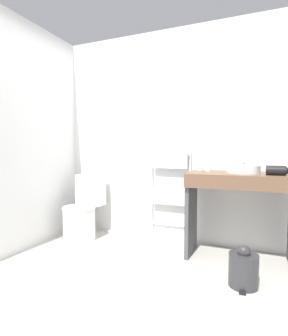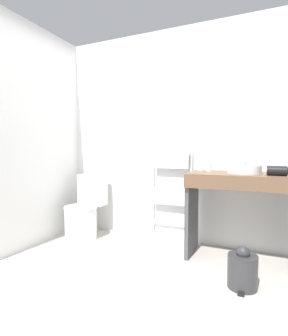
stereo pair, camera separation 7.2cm
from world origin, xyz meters
TOP-DOWN VIEW (x-y plane):
  - ground_plane at (0.00, 0.00)m, footprint 12.00×12.00m
  - wall_back at (0.00, 1.39)m, footprint 3.01×0.12m
  - wall_side at (-1.45, 0.67)m, footprint 0.12×1.99m
  - toilet at (-1.02, 0.97)m, footprint 0.41×0.54m
  - towel_radiator at (0.03, 1.28)m, footprint 0.51×0.06m
  - vanity_counter at (0.83, 1.02)m, footprint 1.01×0.55m
  - sink_basin at (0.86, 1.05)m, footprint 0.32×0.32m
  - faucet at (0.86, 1.23)m, footprint 0.02×0.10m
  - cup_near_wall at (0.40, 1.21)m, footprint 0.07×0.07m
  - cup_near_edge at (0.50, 1.17)m, footprint 0.06×0.06m
  - hair_dryer at (1.16, 0.93)m, footprint 0.22×0.17m
  - trash_bin at (0.90, 0.48)m, footprint 0.23×0.27m

SIDE VIEW (x-z plane):
  - ground_plane at x=0.00m, z-range 0.00..0.00m
  - trash_bin at x=0.90m, z-range -0.03..0.32m
  - toilet at x=-1.02m, z-range -0.09..0.71m
  - vanity_counter at x=0.83m, z-range 0.16..1.04m
  - towel_radiator at x=0.03m, z-range 0.16..1.28m
  - sink_basin at x=0.86m, z-range 0.88..0.96m
  - hair_dryer at x=1.16m, z-range 0.88..0.97m
  - cup_near_edge at x=0.50m, z-range 0.88..0.98m
  - cup_near_wall at x=0.40m, z-range 0.88..0.99m
  - faucet at x=0.86m, z-range 0.90..1.02m
  - wall_back at x=0.00m, z-range 0.00..2.55m
  - wall_side at x=-1.45m, z-range 0.00..2.55m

